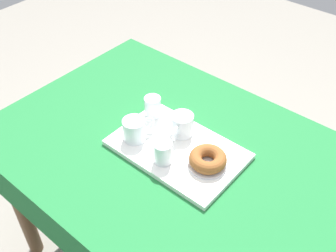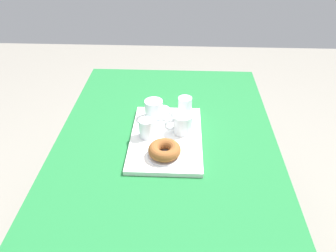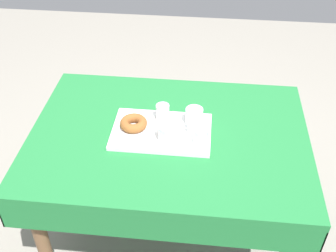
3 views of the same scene
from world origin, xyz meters
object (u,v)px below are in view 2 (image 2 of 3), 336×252
serving_tray (166,138)px  donut_plate_left (164,155)px  tea_mug_left (154,110)px  water_glass_near (185,106)px  water_glass_far (146,129)px  dining_table (167,154)px  tea_mug_right (182,124)px  sugar_donut_left (164,150)px

serving_tray → donut_plate_left: size_ratio=3.43×
tea_mug_left → water_glass_near: 0.14m
water_glass_far → dining_table: bearing=-65.1°
tea_mug_right → tea_mug_left: bearing=49.3°
water_glass_near → tea_mug_left: bearing=105.8°
donut_plate_left → tea_mug_left: bearing=12.3°
tea_mug_left → tea_mug_right: 0.16m
water_glass_far → sugar_donut_left: bearing=-147.4°
water_glass_far → tea_mug_right: bearing=-74.6°
serving_tray → water_glass_near: water_glass_near is taller
serving_tray → sugar_donut_left: sugar_donut_left is taller
donut_plate_left → water_glass_near: bearing=-13.9°
dining_table → donut_plate_left: donut_plate_left is taller
tea_mug_right → serving_tray: bearing=118.8°
water_glass_near → serving_tray: bearing=157.1°
sugar_donut_left → dining_table: bearing=-0.3°
tea_mug_right → donut_plate_left: (-0.16, 0.07, -0.04)m
serving_tray → tea_mug_right: size_ratio=3.77×
tea_mug_left → donut_plate_left: bearing=-167.7°
serving_tray → tea_mug_left: (0.14, 0.06, 0.05)m
donut_plate_left → sugar_donut_left: (0.00, 0.00, 0.02)m
dining_table → water_glass_near: 0.23m
tea_mug_right → water_glass_near: (0.15, -0.01, -0.00)m
tea_mug_left → sugar_donut_left: (-0.27, -0.06, -0.01)m
water_glass_far → donut_plate_left: 0.15m
serving_tray → water_glass_far: size_ratio=5.66×
dining_table → water_glass_near: bearing=-27.1°
serving_tray → sugar_donut_left: 0.13m
serving_tray → dining_table: bearing=-2.0°
tea_mug_right → water_glass_near: size_ratio=1.50×
tea_mug_right → water_glass_near: tea_mug_right is taller
water_glass_near → water_glass_far: 0.24m
dining_table → sugar_donut_left: 0.22m
water_glass_near → sugar_donut_left: size_ratio=0.64×
water_glass_far → sugar_donut_left: 0.15m
water_glass_near → sugar_donut_left: bearing=166.1°
tea_mug_left → dining_table: bearing=-151.3°
water_glass_near → sugar_donut_left: 0.32m
dining_table → water_glass_far: water_glass_far is taller
dining_table → tea_mug_left: bearing=28.7°
water_glass_far → water_glass_near: bearing=-40.1°
water_glass_near → donut_plate_left: size_ratio=0.61×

